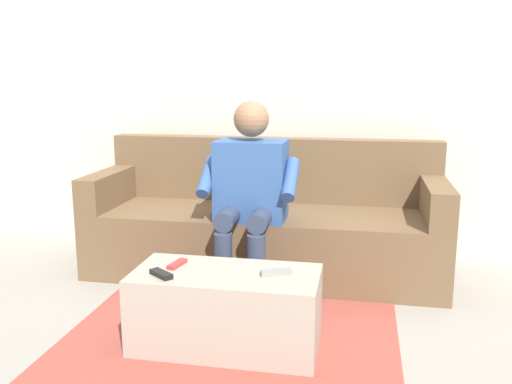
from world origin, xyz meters
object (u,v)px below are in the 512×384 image
at_px(person_solo_seated, 250,186).
at_px(remote_gray, 276,272).
at_px(couch, 266,228).
at_px(remote_red, 177,264).
at_px(remote_black, 161,274).
at_px(coffee_table, 226,309).

xyz_separation_m(person_solo_seated, remote_gray, (-0.26, 0.71, -0.24)).
bearing_deg(couch, remote_red, 76.30).
bearing_deg(remote_black, remote_gray, -129.83).
bearing_deg(remote_red, coffee_table, 91.90).
height_order(coffee_table, remote_gray, remote_gray).
height_order(person_solo_seated, remote_gray, person_solo_seated).
bearing_deg(couch, remote_gray, 102.49).
bearing_deg(remote_red, remote_black, 2.34).
height_order(coffee_table, remote_black, remote_black).
bearing_deg(person_solo_seated, couch, -96.54).
bearing_deg(person_solo_seated, remote_gray, 110.58).
relative_size(person_solo_seated, remote_gray, 7.90).
bearing_deg(coffee_table, remote_black, 21.58).
bearing_deg(remote_black, couch, -66.32).
height_order(couch, person_solo_seated, person_solo_seated).
relative_size(couch, coffee_table, 2.59).
relative_size(remote_gray, remote_red, 1.08).
relative_size(person_solo_seated, remote_red, 8.50).
distance_m(coffee_table, remote_red, 0.31).
distance_m(remote_gray, remote_black, 0.51).
height_order(coffee_table, remote_red, remote_red).
height_order(couch, remote_black, couch).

